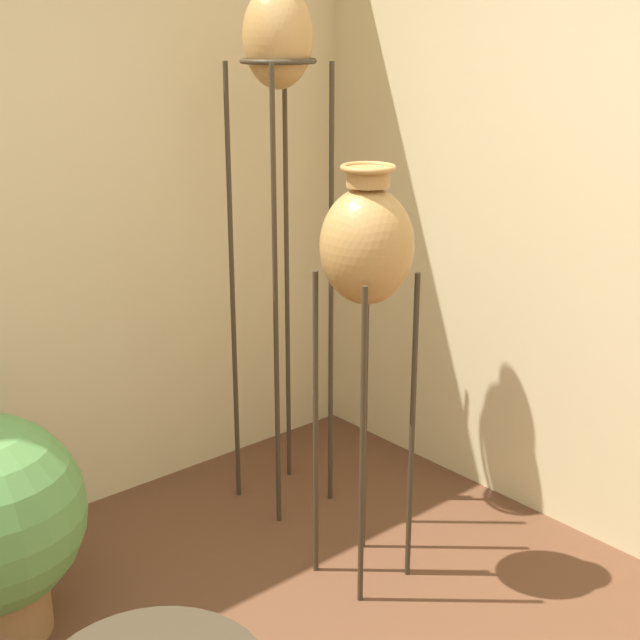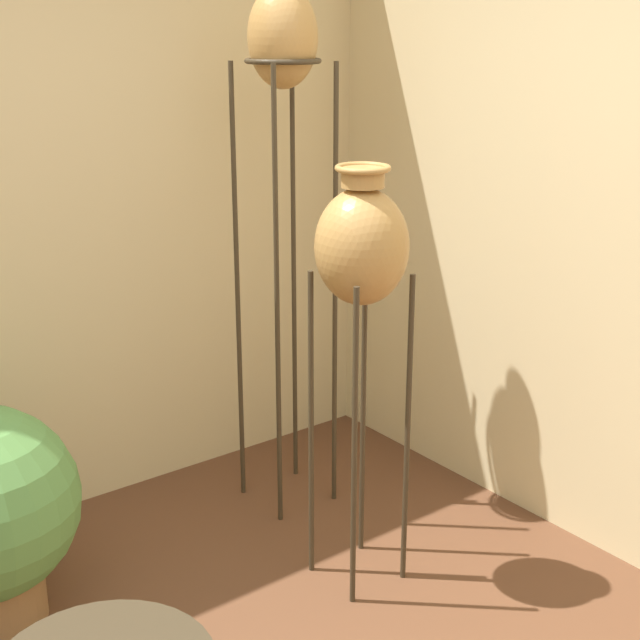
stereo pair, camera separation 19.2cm
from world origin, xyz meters
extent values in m
cylinder|color=#382D1E|center=(0.93, 1.16, 0.92)|extent=(0.02, 0.02, 1.84)
cylinder|color=#382D1E|center=(1.21, 1.16, 0.92)|extent=(0.02, 0.02, 1.84)
cylinder|color=#382D1E|center=(0.93, 1.44, 0.92)|extent=(0.02, 0.02, 1.84)
cylinder|color=#382D1E|center=(1.21, 1.44, 0.92)|extent=(0.02, 0.02, 1.84)
torus|color=#382D1E|center=(1.07, 1.30, 1.84)|extent=(0.29, 0.29, 0.02)
ellipsoid|color=#B28447|center=(1.07, 1.30, 1.93)|extent=(0.27, 0.27, 0.38)
cylinder|color=#382D1E|center=(0.81, 0.54, 0.59)|extent=(0.02, 0.02, 1.18)
cylinder|color=#382D1E|center=(1.05, 0.54, 0.59)|extent=(0.02, 0.02, 1.18)
cylinder|color=#382D1E|center=(0.81, 0.78, 0.59)|extent=(0.02, 0.02, 1.18)
cylinder|color=#382D1E|center=(1.05, 0.78, 0.59)|extent=(0.02, 0.02, 1.18)
torus|color=#382D1E|center=(0.93, 0.66, 1.18)|extent=(0.25, 0.25, 0.02)
ellipsoid|color=#B28447|center=(0.93, 0.66, 1.27)|extent=(0.32, 0.32, 0.40)
cylinder|color=#B28447|center=(0.93, 0.66, 1.50)|extent=(0.14, 0.14, 0.06)
torus|color=#B28447|center=(0.93, 0.66, 1.53)|extent=(0.19, 0.19, 0.02)
camera|label=1|loc=(-1.09, -1.43, 1.96)|focal=50.00mm
camera|label=2|loc=(-0.94, -1.55, 1.96)|focal=50.00mm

